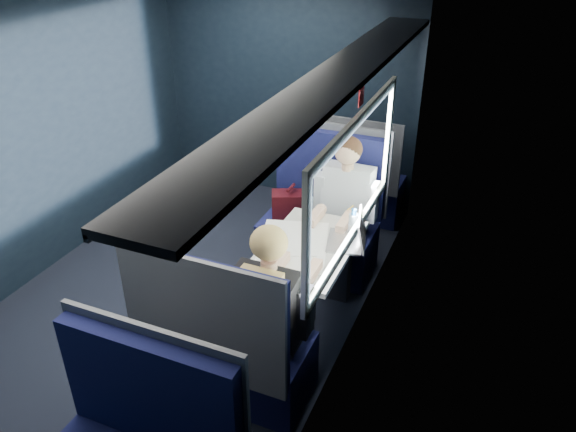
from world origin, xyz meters
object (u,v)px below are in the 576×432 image
at_px(man, 343,207).
at_px(laptop, 353,236).
at_px(woman, 273,304).
at_px(cup, 356,220).
at_px(seat_row_front, 352,182).
at_px(seat_bay_far, 228,349).
at_px(seat_bay_near, 320,222).
at_px(table, 305,253).
at_px(bottle_small, 353,225).

bearing_deg(man, laptop, -65.87).
height_order(woman, cup, woman).
xyz_separation_m(laptop, cup, (-0.06, 0.26, -0.02)).
xyz_separation_m(seat_row_front, woman, (0.25, -2.50, 0.32)).
distance_m(seat_bay_far, laptop, 1.20).
bearing_deg(cup, seat_bay_near, 134.36).
bearing_deg(seat_row_front, seat_bay_far, -90.00).
bearing_deg(table, seat_row_front, 95.80).
bearing_deg(table, seat_bay_far, -101.78).
relative_size(table, woman, 0.76).
bearing_deg(laptop, cup, 102.09).
bearing_deg(seat_bay_near, table, -77.45).
relative_size(man, laptop, 3.42).
xyz_separation_m(man, woman, (0.00, -1.41, 0.01)).
relative_size(seat_row_front, bottle_small, 4.91).
distance_m(laptop, bottle_small, 0.10).
relative_size(man, woman, 1.00).
xyz_separation_m(man, bottle_small, (0.22, -0.47, 0.13)).
distance_m(seat_row_front, man, 1.17).
xyz_separation_m(table, cup, (0.26, 0.41, 0.13)).
distance_m(table, cup, 0.50).
distance_m(bottle_small, cup, 0.19).
height_order(woman, bottle_small, woman).
height_order(seat_row_front, bottle_small, seat_row_front).
bearing_deg(laptop, man, 114.13).
relative_size(woman, laptop, 3.42).
height_order(table, seat_bay_near, seat_bay_near).
height_order(seat_bay_near, cup, seat_bay_near).
relative_size(seat_bay_near, laptop, 3.26).
bearing_deg(bottle_small, table, -140.97).
relative_size(laptop, bottle_small, 1.64).
relative_size(seat_bay_far, woman, 0.95).
xyz_separation_m(man, laptop, (0.25, -0.55, 0.09)).
xyz_separation_m(table, seat_row_front, (-0.18, 1.80, -0.25)).
bearing_deg(seat_bay_far, seat_bay_near, 90.38).
bearing_deg(bottle_small, man, 115.31).
bearing_deg(seat_bay_far, man, 80.97).
distance_m(table, man, 0.70).
bearing_deg(woman, cup, 80.24).
height_order(seat_row_front, woman, woman).
relative_size(seat_bay_far, seat_row_front, 1.09).
distance_m(seat_bay_near, bottle_small, 0.90).
distance_m(table, bottle_small, 0.41).
distance_m(seat_bay_near, seat_row_front, 0.92).
height_order(seat_bay_near, laptop, seat_bay_near).
xyz_separation_m(woman, laptop, (0.25, 0.85, 0.08)).
height_order(seat_bay_far, seat_row_front, seat_bay_far).
bearing_deg(bottle_small, laptop, -72.39).
xyz_separation_m(seat_bay_near, bottle_small, (0.48, -0.64, 0.42)).
height_order(man, cup, man).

